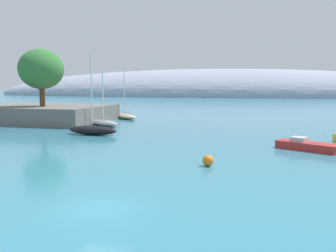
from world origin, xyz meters
TOP-DOWN VIEW (x-y plane):
  - water at (0.00, 0.00)m, footprint 600.00×600.00m
  - shore_outcrop at (-26.15, 34.85)m, footprint 18.83×15.10m
  - tree_clump_shore at (-25.50, 32.92)m, footprint 6.76×6.76m
  - distant_ridge at (-24.16, 189.49)m, footprint 272.69×74.06m
  - sailboat_grey_near_shore at (-14.75, 31.64)m, footprint 6.95×5.79m
  - sailboat_sand_mid_mooring at (-15.90, 42.52)m, footprint 6.92×6.29m
  - sailboat_black_outer_mooring at (-11.94, 22.75)m, footprint 6.34×2.21m
  - motorboat_red_foreground at (11.20, 18.73)m, footprint 5.63×4.24m
  - mooring_buoy_orange at (3.57, 10.09)m, footprint 0.81×0.81m

SIDE VIEW (x-z plane):
  - water at x=0.00m, z-range 0.00..0.00m
  - distant_ridge at x=-24.16m, z-range -15.25..15.25m
  - motorboat_red_foreground at x=11.20m, z-range -0.16..0.94m
  - mooring_buoy_orange at x=3.57m, z-range 0.00..0.81m
  - sailboat_grey_near_shore at x=-14.75m, z-range -3.33..4.32m
  - sailboat_sand_mid_mooring at x=-15.90m, z-range -4.11..5.12m
  - sailboat_black_outer_mooring at x=-11.94m, z-range -4.28..5.49m
  - shore_outcrop at x=-26.15m, z-range 0.00..2.55m
  - tree_clump_shore at x=-25.50m, z-range 3.84..12.56m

